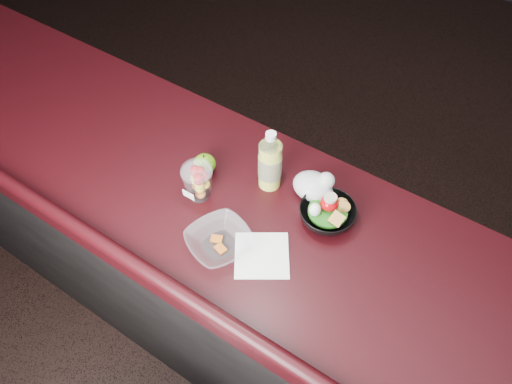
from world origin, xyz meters
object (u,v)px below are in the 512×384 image
Objects in this scene: lemonade_bottle at (270,164)px; snack_bowl at (327,213)px; green_apple at (205,164)px; takeout_bowl at (219,241)px; fruit_cup at (198,180)px.

snack_bowl is (0.23, -0.02, -0.06)m from lemonade_bottle.
green_apple reaches higher than takeout_bowl.
takeout_bowl is at bearing -88.63° from lemonade_bottle.
snack_bowl is at bearing -6.09° from lemonade_bottle.
lemonade_bottle reaches higher than fruit_cup.
snack_bowl is at bearing 50.21° from takeout_bowl.
green_apple is 0.31m from takeout_bowl.
snack_bowl is 0.34m from takeout_bowl.
fruit_cup is at bearing -63.13° from green_apple.
fruit_cup reaches higher than snack_bowl.
green_apple is (-0.05, 0.09, -0.04)m from fruit_cup.
lemonade_bottle is at bearing 19.19° from green_apple.
fruit_cup is 0.42m from snack_bowl.
fruit_cup is at bearing -134.68° from lemonade_bottle.
snack_bowl is (0.39, 0.14, -0.04)m from fruit_cup.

